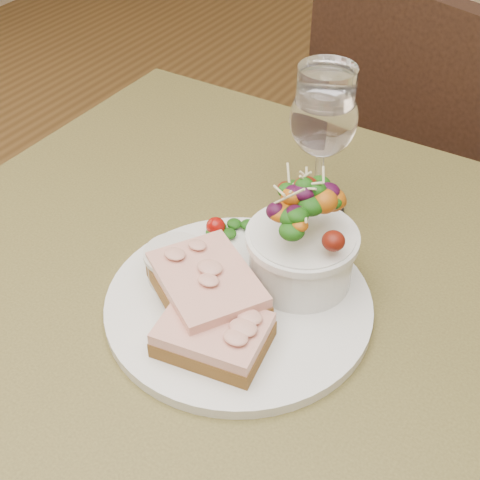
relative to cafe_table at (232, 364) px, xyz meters
The scene contains 9 objects.
cafe_table is the anchor object (origin of this frame).
chair_far 0.81m from the cafe_table, 86.84° to the left, with size 0.53×0.53×0.90m.
dinner_plate 0.11m from the cafe_table, 18.86° to the right, with size 0.27×0.27×0.01m, color white.
sandwich_front 0.15m from the cafe_table, 71.20° to the right, with size 0.11×0.09×0.03m.
sandwich_back 0.14m from the cafe_table, 115.07° to the right, with size 0.15×0.14×0.03m.
ramekin 0.15m from the cafe_table, behind, with size 0.06×0.06×0.04m.
salad_bowl 0.19m from the cafe_table, 49.14° to the left, with size 0.11×0.11×0.13m.
garnish 0.16m from the cafe_table, 125.66° to the left, with size 0.05×0.04×0.02m.
wine_glass 0.29m from the cafe_table, 88.40° to the left, with size 0.08×0.08×0.18m.
Camera 1 is at (0.27, -0.42, 1.25)m, focal length 50.00 mm.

